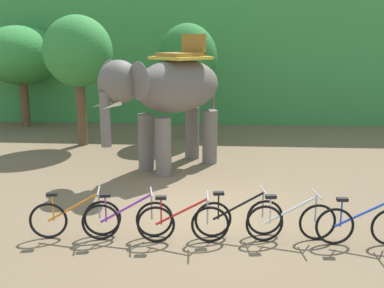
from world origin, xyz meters
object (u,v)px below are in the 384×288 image
at_px(bike_red, 183,223).
at_px(bike_blue, 362,225).
at_px(elephant, 169,92).
at_px(bike_purple, 128,219).
at_px(tree_far_right, 188,59).
at_px(bike_white, 291,221).
at_px(tree_center_left, 78,52).
at_px(tree_left, 21,56).
at_px(bike_black, 239,217).
at_px(bike_orange, 75,218).

relative_size(bike_red, bike_blue, 1.00).
distance_m(elephant, bike_purple, 5.07).
bearing_deg(tree_far_right, bike_white, -73.42).
relative_size(tree_center_left, bike_purple, 2.62).
distance_m(tree_far_right, bike_red, 9.20).
xyz_separation_m(tree_far_right, elephant, (-0.22, -4.00, -0.72)).
bearing_deg(tree_left, bike_purple, -58.33).
bearing_deg(tree_center_left, bike_blue, -44.93).
bearing_deg(bike_black, elephant, 112.20).
bearing_deg(bike_blue, tree_left, 135.82).
xyz_separation_m(tree_far_right, bike_red, (0.57, -8.83, -2.53)).
height_order(tree_far_right, bike_red, tree_far_right).
height_order(tree_far_right, elephant, tree_far_right).
bearing_deg(bike_black, tree_far_right, 100.75).
bearing_deg(tree_left, tree_center_left, -42.42).
height_order(tree_far_right, bike_white, tree_far_right).
height_order(bike_red, bike_black, same).
height_order(elephant, bike_black, elephant).
xyz_separation_m(tree_left, bike_purple, (6.47, -10.49, -2.55)).
bearing_deg(tree_left, bike_orange, -62.47).
bearing_deg(bike_purple, tree_left, 121.67).
height_order(tree_center_left, bike_orange, tree_center_left).
relative_size(tree_center_left, bike_black, 2.60).
bearing_deg(bike_purple, bike_blue, 0.10).
xyz_separation_m(tree_far_right, bike_orange, (-1.48, -8.73, -2.53)).
xyz_separation_m(elephant, bike_blue, (4.05, -4.71, -1.82)).
bearing_deg(bike_purple, bike_black, 6.63).
xyz_separation_m(bike_white, bike_blue, (1.27, -0.10, 0.00)).
bearing_deg(tree_center_left, tree_left, 137.58).
bearing_deg(bike_white, tree_far_right, 106.58).
xyz_separation_m(bike_purple, bike_white, (3.05, 0.10, 0.00)).
bearing_deg(tree_far_right, tree_left, 165.75).
bearing_deg(bike_orange, bike_white, 1.55).
bearing_deg(elephant, bike_white, -58.91).
bearing_deg(bike_blue, bike_purple, -179.90).
bearing_deg(bike_blue, bike_white, 175.67).
bearing_deg(bike_purple, bike_white, 1.95).
height_order(bike_orange, bike_purple, same).
distance_m(tree_center_left, bike_white, 9.97).
height_order(tree_center_left, elephant, tree_center_left).
distance_m(bike_orange, bike_red, 2.05).
relative_size(elephant, bike_red, 2.21).
bearing_deg(bike_red, tree_far_right, 93.69).
distance_m(tree_left, bike_purple, 12.59).
distance_m(tree_far_right, bike_blue, 9.85).
relative_size(tree_center_left, bike_orange, 2.61).
xyz_separation_m(elephant, bike_orange, (-1.26, -4.73, -1.82)).
xyz_separation_m(tree_center_left, bike_orange, (2.12, -7.43, -2.80)).
xyz_separation_m(bike_orange, bike_blue, (5.32, 0.01, 0.00)).
bearing_deg(elephant, tree_center_left, 141.34).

